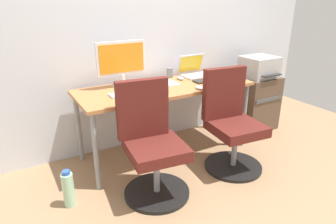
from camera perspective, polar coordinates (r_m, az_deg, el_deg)
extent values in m
plane|color=#9E7A56|center=(3.17, -0.45, -7.67)|extent=(5.28, 5.28, 0.00)
cube|color=silver|center=(3.15, -4.30, 16.91)|extent=(4.40, 0.04, 2.60)
cube|color=#B77542|center=(2.90, -0.49, 4.71)|extent=(1.71, 0.65, 0.03)
cylinder|color=gray|center=(2.52, -13.64, -7.54)|extent=(0.04, 0.04, 0.69)
cylinder|color=gray|center=(3.27, 14.34, -0.72)|extent=(0.04, 0.04, 0.69)
cylinder|color=gray|center=(3.00, -16.71, -3.03)|extent=(0.04, 0.04, 0.69)
cylinder|color=gray|center=(3.66, 8.47, 2.05)|extent=(0.04, 0.04, 0.69)
cylinder|color=black|center=(2.56, -2.13, -15.06)|extent=(0.54, 0.54, 0.03)
cylinder|color=gray|center=(2.46, -2.19, -11.58)|extent=(0.05, 0.05, 0.34)
cube|color=#591E19|center=(2.35, -2.26, -7.17)|extent=(0.49, 0.49, 0.09)
cube|color=#591E19|center=(2.38, -4.89, 0.63)|extent=(0.43, 0.12, 0.48)
cylinder|color=black|center=(2.97, 12.31, -10.05)|extent=(0.54, 0.54, 0.03)
cylinder|color=gray|center=(2.88, 12.59, -6.90)|extent=(0.05, 0.05, 0.34)
cube|color=#591E19|center=(2.79, 12.94, -2.99)|extent=(0.48, 0.48, 0.09)
cube|color=#591E19|center=(2.80, 10.63, 3.57)|extent=(0.42, 0.11, 0.48)
cube|color=brown|center=(3.81, 16.35, 1.78)|extent=(0.46, 0.40, 0.65)
cube|color=#4C4C4C|center=(3.65, 18.79, 2.26)|extent=(0.42, 0.01, 0.04)
cube|color=#B7B7B7|center=(3.69, 17.05, 8.27)|extent=(0.38, 0.34, 0.24)
cube|color=#262626|center=(3.57, 19.25, 6.63)|extent=(0.27, 0.06, 0.01)
cylinder|color=#A5D8B2|center=(2.50, -18.51, -13.94)|extent=(0.09, 0.09, 0.28)
cylinder|color=#2D59B2|center=(2.41, -18.94, -10.91)|extent=(0.06, 0.06, 0.03)
cylinder|color=silver|center=(2.90, -8.61, 4.94)|extent=(0.18, 0.18, 0.01)
cylinder|color=silver|center=(2.89, -8.68, 6.10)|extent=(0.04, 0.04, 0.11)
cube|color=silver|center=(2.84, -8.91, 10.19)|extent=(0.48, 0.03, 0.31)
cube|color=orange|center=(2.83, -8.79, 10.14)|extent=(0.43, 0.00, 0.26)
cube|color=silver|center=(3.26, 5.69, 6.89)|extent=(0.31, 0.22, 0.02)
cube|color=silver|center=(3.35, 4.34, 9.23)|extent=(0.31, 0.07, 0.20)
cube|color=yellow|center=(3.34, 4.40, 9.25)|extent=(0.28, 0.06, 0.17)
cube|color=silver|center=(2.66, -7.57, 3.54)|extent=(0.34, 0.12, 0.02)
cube|color=#2D2D2D|center=(3.10, 7.89, 6.08)|extent=(0.34, 0.12, 0.02)
ellipsoid|color=silver|center=(3.12, 2.36, 6.49)|extent=(0.06, 0.10, 0.03)
ellipsoid|color=silver|center=(2.80, 6.02, 4.65)|extent=(0.06, 0.10, 0.03)
cylinder|color=yellow|center=(3.14, 12.77, 6.63)|extent=(0.08, 0.08, 0.09)
cylinder|color=slate|center=(3.20, 0.34, 7.54)|extent=(0.07, 0.07, 0.10)
cube|color=white|center=(3.00, -0.84, 5.70)|extent=(0.21, 0.30, 0.01)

